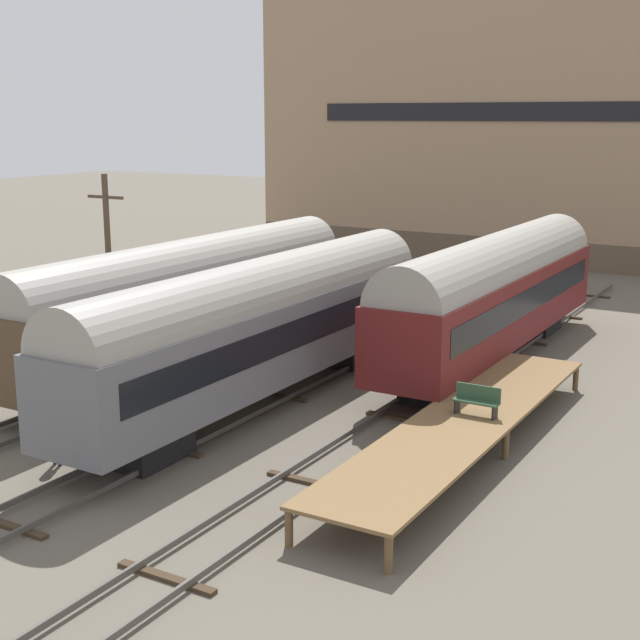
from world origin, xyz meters
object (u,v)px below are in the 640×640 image
at_px(train_car_maroon, 494,290).
at_px(train_car_grey, 262,322).
at_px(bench, 477,399).
at_px(utility_pole, 109,265).
at_px(train_car_brown, 191,294).
at_px(person_worker, 55,431).

relative_size(train_car_maroon, train_car_grey, 0.96).
height_order(train_car_grey, bench, train_car_grey).
xyz_separation_m(bench, utility_pole, (-16.33, 1.79, 2.45)).
xyz_separation_m(train_car_grey, utility_pole, (-8.41, 1.51, 1.04)).
bearing_deg(train_car_grey, bench, -2.03).
distance_m(train_car_maroon, utility_pole, 15.55).
height_order(train_car_brown, utility_pole, utility_pole).
distance_m(train_car_brown, person_worker, 10.75).
bearing_deg(person_worker, utility_pole, 124.95).
xyz_separation_m(train_car_brown, bench, (12.91, -2.68, -1.45)).
xyz_separation_m(train_car_maroon, person_worker, (-6.94, -17.07, -1.92)).
height_order(train_car_maroon, train_car_grey, train_car_maroon).
bearing_deg(train_car_grey, train_car_maroon, 61.89).
xyz_separation_m(train_car_maroon, bench, (2.93, -9.62, -1.44)).
bearing_deg(utility_pole, person_worker, -55.05).
distance_m(train_car_grey, train_car_brown, 5.53).
xyz_separation_m(train_car_maroon, train_car_brown, (-9.97, -6.94, 0.00)).
bearing_deg(train_car_maroon, train_car_grey, -118.11).
bearing_deg(bench, utility_pole, 173.75).
height_order(train_car_grey, person_worker, train_car_grey).
relative_size(train_car_maroon, bench, 12.98).
xyz_separation_m(train_car_grey, person_worker, (-1.95, -7.73, -1.89)).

